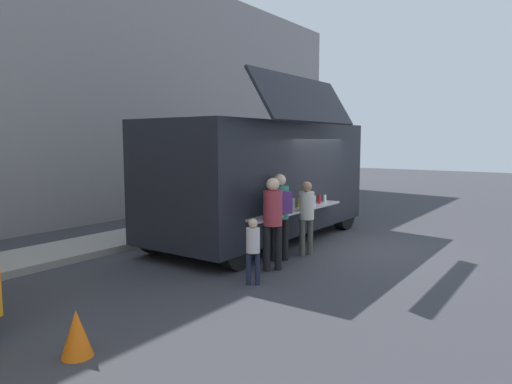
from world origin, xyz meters
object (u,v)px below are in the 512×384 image
customer_front_ordering (306,211)px  trash_bin (269,200)px  traffic_cone_orange (77,333)px  child_near_queue (253,245)px  customer_mid_with_backpack (280,208)px  food_truck_main (262,177)px  customer_rear_waiting (273,216)px

customer_front_ordering → trash_bin: bearing=-24.0°
traffic_cone_orange → customer_front_ordering: customer_front_ordering is taller
customer_front_ordering → child_near_queue: 2.38m
customer_front_ordering → customer_mid_with_backpack: customer_mid_with_backpack is taller
food_truck_main → customer_mid_with_backpack: 2.10m
child_near_queue → customer_front_ordering: bearing=-25.7°
food_truck_main → customer_mid_with_backpack: (-1.45, -1.44, -0.49)m
traffic_cone_orange → customer_rear_waiting: bearing=1.6°
customer_mid_with_backpack → customer_front_ordering: bearing=-62.3°
traffic_cone_orange → customer_rear_waiting: size_ratio=0.31×
food_truck_main → traffic_cone_orange: bearing=-164.5°
food_truck_main → customer_rear_waiting: size_ratio=3.58×
trash_bin → child_near_queue: bearing=-148.1°
customer_mid_with_backpack → food_truck_main: bearing=-4.4°
traffic_cone_orange → customer_mid_with_backpack: (4.89, 0.36, 0.82)m
customer_rear_waiting → customer_front_ordering: bearing=-50.1°
food_truck_main → customer_rear_waiting: (-2.11, -1.69, -0.52)m
customer_mid_with_backpack → trash_bin: bearing=-13.3°
customer_mid_with_backpack → customer_rear_waiting: (-0.65, -0.25, -0.04)m
trash_bin → customer_rear_waiting: (-5.87, -4.01, 0.63)m
customer_front_ordering → child_near_queue: bearing=121.1°
customer_front_ordering → traffic_cone_orange: bearing=116.3°
food_truck_main → traffic_cone_orange: size_ratio=11.54×
food_truck_main → customer_rear_waiting: 2.75m
trash_bin → customer_front_ordering: size_ratio=0.54×
customer_front_ordering → customer_mid_with_backpack: size_ratio=0.89×
food_truck_main → customer_front_ordering: (-0.69, -1.62, -0.63)m
trash_bin → child_near_queue: (-6.79, -4.22, 0.26)m
trash_bin → traffic_cone_orange: bearing=-157.8°
child_near_queue → customer_mid_with_backpack: bearing=-16.3°
customer_rear_waiting → food_truck_main: bearing=-14.1°
food_truck_main → child_near_queue: food_truck_main is taller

